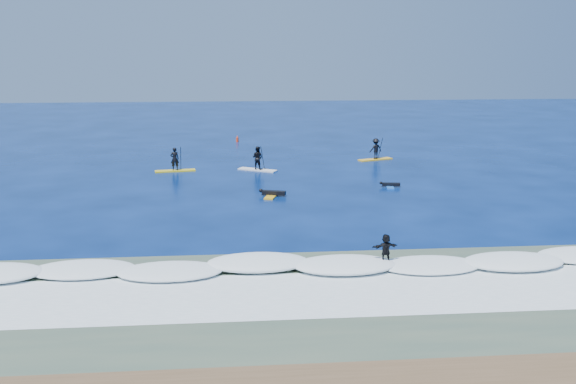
{
  "coord_description": "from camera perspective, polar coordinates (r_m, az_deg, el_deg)",
  "views": [
    {
      "loc": [
        -4.06,
        -37.93,
        10.2
      ],
      "look_at": [
        -0.45,
        3.39,
        0.6
      ],
      "focal_mm": 40.0,
      "sensor_mm": 36.0,
      "label": 1
    }
  ],
  "objects": [
    {
      "name": "prone_paddler_near",
      "position": [
        44.03,
        -1.39,
        -0.15
      ],
      "size": [
        1.85,
        2.43,
        0.49
      ],
      "rotation": [
        0.0,
        0.0,
        1.27
      ],
      "color": "#EFAE1A",
      "rests_on": "ground"
    },
    {
      "name": "sup_paddler_left",
      "position": [
        53.29,
        -10.02,
        2.58
      ],
      "size": [
        3.35,
        1.3,
        2.29
      ],
      "rotation": [
        0.0,
        0.0,
        0.15
      ],
      "color": "gold",
      "rests_on": "ground"
    },
    {
      "name": "ground",
      "position": [
        39.49,
        1.09,
        -1.94
      ],
      "size": [
        160.0,
        160.0,
        0.0
      ],
      "primitive_type": "plane",
      "color": "#03153F",
      "rests_on": "ground"
    },
    {
      "name": "whitewater",
      "position": [
        27.24,
        4.01,
        -8.99
      ],
      "size": [
        34.0,
        5.0,
        0.02
      ],
      "primitive_type": "cube",
      "color": "silver",
      "rests_on": "ground"
    },
    {
      "name": "wave_surfer",
      "position": [
        30.32,
        8.67,
        -5.13
      ],
      "size": [
        2.09,
        0.92,
        1.46
      ],
      "rotation": [
        0.0,
        0.0,
        0.19
      ],
      "color": "white",
      "rests_on": "breaking_wave"
    },
    {
      "name": "sup_paddler_center",
      "position": [
        52.91,
        -2.73,
        2.86
      ],
      "size": [
        3.28,
        2.38,
        2.33
      ],
      "rotation": [
        0.0,
        0.0,
        -0.53
      ],
      "color": "white",
      "rests_on": "ground"
    },
    {
      "name": "breaking_wave",
      "position": [
        30.01,
        3.11,
        -6.86
      ],
      "size": [
        40.0,
        6.0,
        0.3
      ],
      "primitive_type": "cube",
      "color": "white",
      "rests_on": "ground"
    },
    {
      "name": "sup_paddler_right",
      "position": [
        58.22,
        7.79,
        3.7
      ],
      "size": [
        3.31,
        1.88,
        2.27
      ],
      "rotation": [
        0.0,
        0.0,
        0.36
      ],
      "color": "yellow",
      "rests_on": "ground"
    },
    {
      "name": "shallow_water",
      "position": [
        26.33,
        4.35,
        -9.79
      ],
      "size": [
        90.0,
        13.0,
        0.01
      ],
      "primitive_type": "cube",
      "color": "#3A4F40",
      "rests_on": "ground"
    },
    {
      "name": "marker_buoy",
      "position": [
        68.67,
        -4.53,
        4.7
      ],
      "size": [
        0.29,
        0.29,
        0.7
      ],
      "rotation": [
        0.0,
        0.0,
        0.38
      ],
      "color": "red",
      "rests_on": "ground"
    },
    {
      "name": "prone_paddler_far",
      "position": [
        47.36,
        9.05,
        0.6
      ],
      "size": [
        1.51,
        1.95,
        0.4
      ],
      "rotation": [
        0.0,
        0.0,
        1.41
      ],
      "color": "blue",
      "rests_on": "ground"
    }
  ]
}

